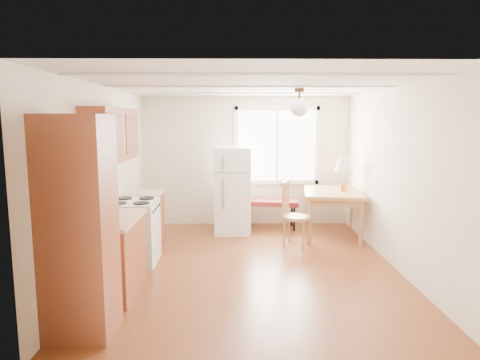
{
  "coord_description": "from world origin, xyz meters",
  "views": [
    {
      "loc": [
        -0.25,
        -5.79,
        2.05
      ],
      "look_at": [
        -0.14,
        0.56,
        1.15
      ],
      "focal_mm": 32.0,
      "sensor_mm": 36.0,
      "label": 1
    }
  ],
  "objects_px": {
    "bench": "(267,203)",
    "dining_table": "(333,197)",
    "chair": "(291,209)",
    "refrigerator": "(233,190)"
  },
  "relations": [
    {
      "from": "bench",
      "to": "dining_table",
      "type": "xyz_separation_m",
      "value": [
        1.12,
        -0.53,
        0.22
      ]
    },
    {
      "from": "chair",
      "to": "bench",
      "type": "bearing_deg",
      "value": 129.57
    },
    {
      "from": "bench",
      "to": "dining_table",
      "type": "distance_m",
      "value": 1.26
    },
    {
      "from": "refrigerator",
      "to": "chair",
      "type": "relative_size",
      "value": 1.49
    },
    {
      "from": "bench",
      "to": "chair",
      "type": "xyz_separation_m",
      "value": [
        0.31,
        -1.06,
        0.11
      ]
    },
    {
      "from": "dining_table",
      "to": "chair",
      "type": "xyz_separation_m",
      "value": [
        -0.81,
        -0.54,
        -0.1
      ]
    },
    {
      "from": "dining_table",
      "to": "chair",
      "type": "distance_m",
      "value": 0.98
    },
    {
      "from": "chair",
      "to": "refrigerator",
      "type": "bearing_deg",
      "value": 163.28
    },
    {
      "from": "refrigerator",
      "to": "dining_table",
      "type": "xyz_separation_m",
      "value": [
        1.75,
        -0.26,
        -0.07
      ]
    },
    {
      "from": "bench",
      "to": "chair",
      "type": "bearing_deg",
      "value": -65.77
    }
  ]
}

